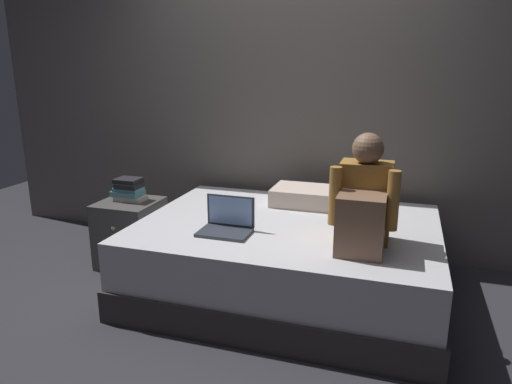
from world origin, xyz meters
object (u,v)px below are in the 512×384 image
at_px(nightstand, 131,233).
at_px(book_stack, 129,190).
at_px(pillow, 310,196).
at_px(laptop, 227,224).
at_px(person_sitting, 364,204).
at_px(bed, 287,258).

xyz_separation_m(nightstand, book_stack, (-0.01, 0.03, 0.34)).
bearing_deg(nightstand, pillow, 14.53).
distance_m(laptop, pillow, 0.84).
bearing_deg(person_sitting, laptop, -177.75).
distance_m(bed, book_stack, 1.36).
height_order(bed, person_sitting, person_sitting).
height_order(person_sitting, laptop, person_sitting).
bearing_deg(laptop, bed, 42.71).
bearing_deg(bed, laptop, -137.29).
height_order(bed, book_stack, book_stack).
bearing_deg(pillow, laptop, -117.06).
height_order(nightstand, book_stack, book_stack).
bearing_deg(person_sitting, nightstand, 168.66).
bearing_deg(pillow, bed, -97.49).
xyz_separation_m(pillow, book_stack, (-1.37, -0.32, 0.02)).
relative_size(laptop, book_stack, 1.27).
bearing_deg(book_stack, laptop, -23.47).
distance_m(pillow, book_stack, 1.41).
xyz_separation_m(bed, nightstand, (-1.30, 0.10, 0.00)).
bearing_deg(bed, pillow, 82.51).
height_order(person_sitting, pillow, person_sitting).
xyz_separation_m(person_sitting, pillow, (-0.45, 0.72, -0.19)).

